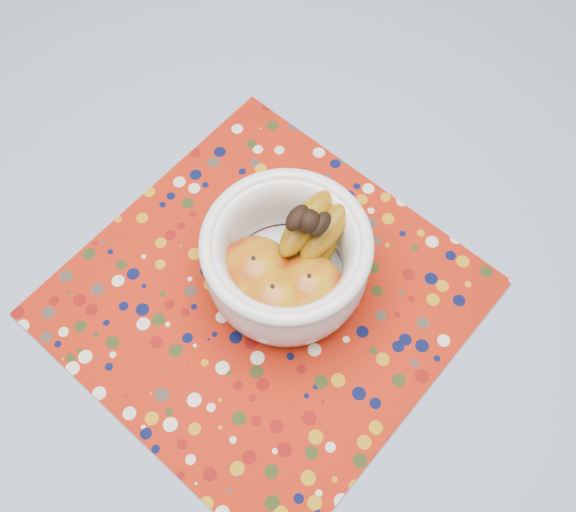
{
  "coord_description": "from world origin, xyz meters",
  "views": [
    {
      "loc": [
        0.17,
        -0.39,
        1.55
      ],
      "look_at": [
        0.04,
        -0.07,
        0.83
      ],
      "focal_mm": 42.0,
      "sensor_mm": 36.0,
      "label": 1
    }
  ],
  "objects": [
    {
      "name": "placemat",
      "position": [
        0.02,
        -0.11,
        0.76
      ],
      "size": [
        0.57,
        0.57,
        0.0
      ],
      "primitive_type": "cube",
      "rotation": [
        0.0,
        0.0,
        -0.33
      ],
      "color": "#991908",
      "rests_on": "tablecloth"
    },
    {
      "name": "fruit_bowl",
      "position": [
        0.04,
        -0.08,
        0.83
      ],
      "size": [
        0.2,
        0.2,
        0.16
      ],
      "color": "white",
      "rests_on": "placemat"
    },
    {
      "name": "table",
      "position": [
        0.0,
        0.0,
        0.67
      ],
      "size": [
        1.2,
        1.2,
        0.75
      ],
      "color": "brown",
      "rests_on": "ground"
    },
    {
      "name": "tablecloth",
      "position": [
        0.0,
        0.0,
        0.76
      ],
      "size": [
        1.32,
        1.32,
        0.01
      ],
      "primitive_type": "cube",
      "color": "slate",
      "rests_on": "table"
    }
  ]
}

